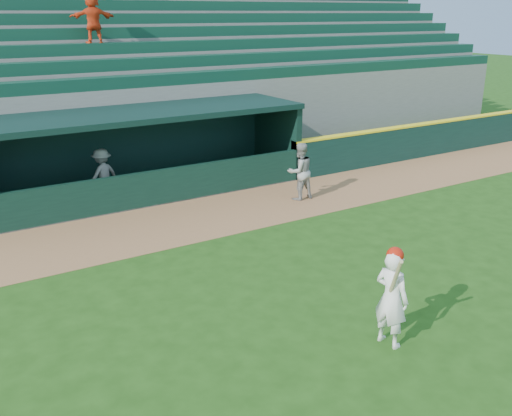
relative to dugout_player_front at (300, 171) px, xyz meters
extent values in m
plane|color=#1C4110|center=(-3.49, -4.83, -0.82)|extent=(120.00, 120.00, 0.00)
cube|color=#905F39|center=(-3.49, 0.07, -0.82)|extent=(40.00, 3.00, 0.01)
cube|color=black|center=(8.76, 1.72, -0.22)|extent=(15.50, 0.30, 1.20)
cube|color=yellow|center=(8.76, 1.72, 0.41)|extent=(15.50, 0.32, 0.06)
imported|color=gray|center=(0.00, 0.00, 0.00)|extent=(0.81, 0.64, 1.65)
imported|color=#A0A19B|center=(-4.79, 2.91, -0.08)|extent=(1.10, 0.87, 1.49)
cube|color=slate|center=(-3.49, 2.87, -0.80)|extent=(9.00, 2.60, 0.04)
cube|color=black|center=(1.11, 2.87, 0.33)|extent=(0.20, 2.60, 2.30)
cube|color=black|center=(-3.49, 4.17, 0.33)|extent=(9.40, 0.20, 2.30)
cube|color=black|center=(-3.49, 2.87, 1.56)|extent=(9.40, 2.80, 0.16)
cube|color=black|center=(-3.49, 1.65, -0.32)|extent=(9.00, 0.16, 1.00)
cube|color=brown|center=(-3.49, 3.67, -0.57)|extent=(8.40, 0.45, 0.10)
cube|color=slate|center=(-3.49, 4.70, 0.63)|extent=(34.00, 0.85, 2.91)
cube|color=#0F3828|center=(-3.49, 4.58, 2.27)|extent=(34.00, 0.60, 0.36)
cube|color=slate|center=(-3.49, 5.55, 0.86)|extent=(34.00, 0.85, 3.36)
cube|color=#0F3828|center=(-3.49, 5.43, 2.72)|extent=(34.00, 0.60, 0.36)
cube|color=slate|center=(-3.49, 6.40, 1.08)|extent=(34.00, 0.85, 3.81)
cube|color=#0F3828|center=(-3.49, 6.28, 3.17)|extent=(34.00, 0.60, 0.36)
cube|color=slate|center=(-3.49, 7.25, 1.31)|extent=(34.00, 0.85, 4.26)
cube|color=#0F3828|center=(-3.49, 7.13, 3.62)|extent=(34.00, 0.60, 0.36)
cube|color=slate|center=(-3.49, 8.10, 1.53)|extent=(34.00, 0.85, 4.71)
cube|color=#0F3828|center=(-3.49, 7.98, 4.07)|extent=(34.00, 0.60, 0.36)
cube|color=slate|center=(-3.49, 8.95, 1.76)|extent=(34.00, 0.85, 5.16)
cube|color=#0F3828|center=(-3.49, 8.83, 4.52)|extent=(34.00, 0.60, 0.36)
cube|color=slate|center=(-3.49, 9.80, 1.98)|extent=(34.00, 0.85, 5.61)
cube|color=slate|center=(-3.49, 10.37, 1.98)|extent=(34.50, 0.30, 5.61)
imported|color=#E74019|center=(-3.65, 6.30, 4.11)|extent=(1.43, 0.53, 1.52)
imported|color=white|center=(-3.26, -6.91, -0.01)|extent=(0.49, 0.66, 1.63)
sphere|color=#B31A09|center=(-3.26, -6.91, 0.74)|extent=(0.27, 0.27, 0.27)
cylinder|color=tan|center=(-3.44, -7.13, 0.51)|extent=(0.32, 0.45, 0.76)
camera|label=1|loc=(-9.35, -12.62, 4.29)|focal=40.00mm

